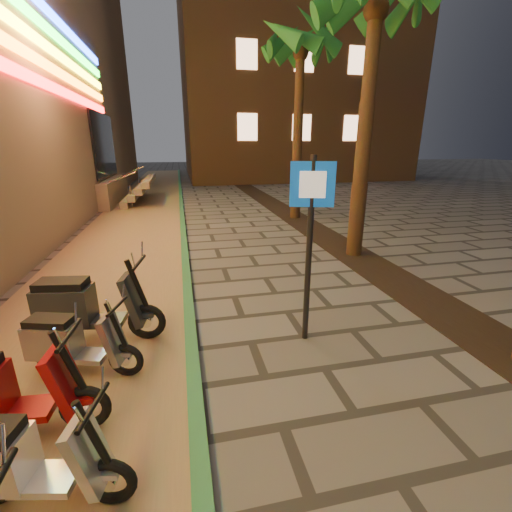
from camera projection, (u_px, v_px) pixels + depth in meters
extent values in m
cube|color=#8C7251|center=(129.00, 239.00, 10.85)|extent=(3.40, 60.00, 0.01)
cube|color=#296D3E|center=(183.00, 235.00, 11.18)|extent=(0.18, 60.00, 0.10)
cube|color=black|center=(397.00, 281.00, 7.47)|extent=(1.20, 40.00, 0.02)
cube|color=black|center=(104.00, 145.00, 17.02)|extent=(0.08, 5.00, 3.00)
cube|color=gray|center=(67.00, 191.00, 17.29)|extent=(5.00, 6.00, 1.20)
cube|color=gray|center=(130.00, 198.00, 18.04)|extent=(0.35, 5.00, 0.30)
cube|color=gray|center=(137.00, 192.00, 18.02)|extent=(0.35, 5.00, 0.30)
cube|color=gray|center=(143.00, 186.00, 18.00)|extent=(0.35, 5.00, 0.30)
cube|color=gray|center=(149.00, 180.00, 17.98)|extent=(0.35, 5.00, 0.30)
cylinder|color=silver|center=(113.00, 181.00, 15.76)|extent=(2.09, 0.06, 0.81)
cylinder|color=silver|center=(125.00, 174.00, 19.47)|extent=(2.09, 0.06, 0.81)
cube|color=brown|center=(285.00, 28.00, 29.74)|extent=(18.00, 16.00, 25.00)
cube|color=#EEB283|center=(247.00, 127.00, 23.92)|extent=(1.40, 0.06, 1.80)
cube|color=#EEB283|center=(302.00, 128.00, 24.73)|extent=(1.40, 0.06, 1.80)
cube|color=#EEB283|center=(352.00, 128.00, 25.55)|extent=(1.40, 0.06, 1.80)
cube|color=#EEB283|center=(247.00, 54.00, 22.51)|extent=(1.40, 0.06, 1.80)
cube|color=#EEB283|center=(304.00, 57.00, 23.33)|extent=(1.40, 0.06, 1.80)
cube|color=#EEB283|center=(358.00, 60.00, 24.15)|extent=(1.40, 0.06, 1.80)
cylinder|color=#472D19|center=(364.00, 145.00, 8.45)|extent=(0.40, 0.40, 5.70)
sphere|color=#472D19|center=(376.00, 9.00, 7.56)|extent=(0.56, 0.56, 0.56)
cone|color=#195019|center=(364.00, 1.00, 8.26)|extent=(2.00, 0.93, 1.52)
cylinder|color=#472D19|center=(297.00, 141.00, 13.05)|extent=(0.40, 0.40, 5.95)
sphere|color=#472D19|center=(301.00, 53.00, 12.12)|extent=(0.56, 0.56, 0.56)
cone|color=#195019|center=(325.00, 40.00, 12.16)|extent=(0.60, 1.93, 1.52)
cone|color=#195019|center=(313.00, 44.00, 12.65)|extent=(1.70, 1.86, 1.52)
cone|color=#195019|center=(297.00, 45.00, 12.82)|extent=(2.00, 0.93, 1.52)
cone|color=#195019|center=(283.00, 43.00, 12.60)|extent=(1.97, 1.48, 1.52)
cone|color=#195019|center=(276.00, 39.00, 12.09)|extent=(1.22, 2.02, 1.52)
cone|color=#195019|center=(281.00, 34.00, 11.53)|extent=(1.22, 2.02, 1.52)
cone|color=#195019|center=(296.00, 30.00, 11.18)|extent=(1.97, 1.48, 1.52)
cone|color=#195019|center=(315.00, 31.00, 11.20)|extent=(2.00, 0.93, 1.52)
cone|color=#195019|center=(326.00, 34.00, 11.59)|extent=(1.70, 1.86, 1.52)
cylinder|color=black|center=(309.00, 254.00, 4.90)|extent=(0.09, 0.09, 2.74)
cube|color=#0D4DB2|center=(312.00, 184.00, 4.57)|extent=(0.59, 0.20, 0.60)
cube|color=white|center=(313.00, 185.00, 4.55)|extent=(0.34, 0.12, 0.35)
torus|color=black|center=(110.00, 481.00, 2.81)|extent=(0.47, 0.18, 0.46)
cylinder|color=silver|center=(110.00, 481.00, 2.81)|extent=(0.14, 0.11, 0.12)
cube|color=silver|center=(47.00, 479.00, 2.79)|extent=(0.54, 0.40, 0.07)
cube|color=silver|center=(89.00, 453.00, 2.71)|extent=(0.30, 0.40, 0.62)
cylinder|color=black|center=(93.00, 436.00, 2.66)|extent=(0.25, 0.11, 0.66)
cylinder|color=black|center=(94.00, 406.00, 2.57)|extent=(0.14, 0.51, 0.04)
cube|color=silver|center=(108.00, 472.00, 2.77)|extent=(0.22, 0.16, 0.05)
torus|color=black|center=(86.00, 407.00, 3.55)|extent=(0.53, 0.14, 0.52)
cylinder|color=silver|center=(86.00, 407.00, 3.55)|extent=(0.15, 0.11, 0.14)
cube|color=maroon|center=(25.00, 410.00, 3.47)|extent=(0.58, 0.39, 0.08)
cube|color=maroon|center=(65.00, 381.00, 3.43)|extent=(0.30, 0.42, 0.71)
cylinder|color=black|center=(69.00, 364.00, 3.38)|extent=(0.28, 0.09, 0.75)
cylinder|color=black|center=(69.00, 334.00, 3.28)|extent=(0.09, 0.59, 0.04)
cube|color=maroon|center=(84.00, 398.00, 3.52)|extent=(0.23, 0.16, 0.06)
torus|color=black|center=(52.00, 357.00, 4.46)|extent=(0.47, 0.22, 0.46)
cylinder|color=silver|center=(52.00, 357.00, 4.46)|extent=(0.14, 0.12, 0.12)
torus|color=black|center=(126.00, 360.00, 4.39)|extent=(0.47, 0.22, 0.46)
cylinder|color=silver|center=(126.00, 360.00, 4.39)|extent=(0.14, 0.12, 0.12)
cube|color=gray|center=(88.00, 356.00, 4.41)|extent=(0.55, 0.43, 0.07)
cube|color=gray|center=(54.00, 340.00, 4.37)|extent=(0.69, 0.50, 0.44)
cube|color=black|center=(50.00, 322.00, 4.29)|extent=(0.61, 0.43, 0.11)
cube|color=gray|center=(114.00, 339.00, 4.30)|extent=(0.33, 0.41, 0.63)
cylinder|color=black|center=(117.00, 327.00, 4.24)|extent=(0.25, 0.13, 0.66)
cylinder|color=black|center=(117.00, 306.00, 4.15)|extent=(0.18, 0.51, 0.04)
cube|color=gray|center=(125.00, 353.00, 4.35)|extent=(0.22, 0.17, 0.05)
torus|color=black|center=(63.00, 324.00, 5.14)|extent=(0.59, 0.20, 0.58)
cylinder|color=silver|center=(63.00, 324.00, 5.14)|extent=(0.17, 0.13, 0.16)
torus|color=black|center=(147.00, 322.00, 5.22)|extent=(0.59, 0.20, 0.58)
cylinder|color=silver|center=(147.00, 322.00, 5.22)|extent=(0.17, 0.13, 0.16)
cube|color=#242729|center=(104.00, 320.00, 5.17)|extent=(0.66, 0.46, 0.09)
cube|color=#242729|center=(65.00, 305.00, 5.05)|extent=(0.83, 0.53, 0.55)
cube|color=black|center=(61.00, 285.00, 4.95)|extent=(0.73, 0.45, 0.13)
cube|color=#242729|center=(134.00, 299.00, 5.09)|extent=(0.36, 0.48, 0.78)
cylinder|color=black|center=(137.00, 286.00, 5.03)|extent=(0.31, 0.12, 0.82)
cylinder|color=black|center=(139.00, 263.00, 4.92)|extent=(0.15, 0.64, 0.05)
cube|color=#242729|center=(146.00, 314.00, 5.18)|extent=(0.26, 0.19, 0.07)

